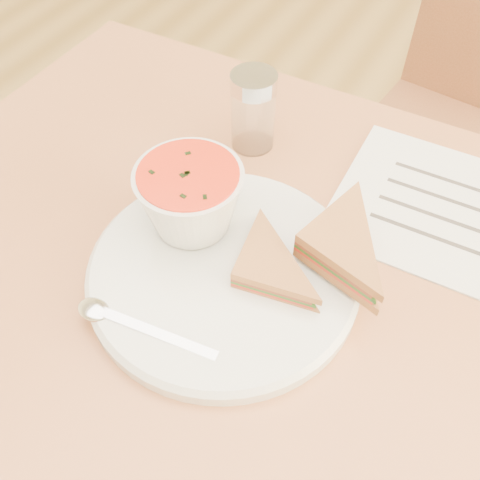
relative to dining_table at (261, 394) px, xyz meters
The scene contains 10 objects.
floor 0.38m from the dining_table, ahead, with size 5.00×6.00×0.01m, color olive.
dining_table is the anchor object (origin of this frame).
chair_far 0.65m from the dining_table, 76.81° to the left, with size 0.44×0.44×0.98m, color brown, non-canonical shape.
plate 0.39m from the dining_table, 131.45° to the right, with size 0.31×0.31×0.02m, color white, non-canonical shape.
soup_bowl 0.44m from the dining_table, behind, with size 0.12×0.12×0.08m, color white, non-canonical shape.
sandwich_half_a 0.41m from the dining_table, 104.27° to the right, with size 0.10×0.10×0.03m, color #AF793E, non-canonical shape.
sandwich_half_b 0.42m from the dining_table, ahead, with size 0.11×0.11×0.04m, color #AF793E, non-canonical shape.
spoon 0.43m from the dining_table, 115.90° to the right, with size 0.19×0.04×0.01m, color silver, non-canonical shape.
paper_menu 0.45m from the dining_table, 44.57° to the left, with size 0.32×0.23×0.00m, color white, non-canonical shape.
condiment_shaker 0.48m from the dining_table, 123.66° to the left, with size 0.06×0.06×0.11m, color silver, non-canonical shape.
Camera 1 is at (0.15, -0.34, 1.25)m, focal length 40.00 mm.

